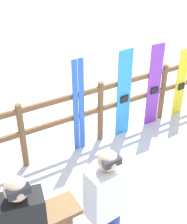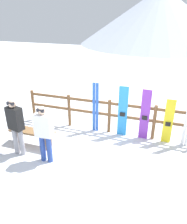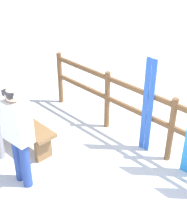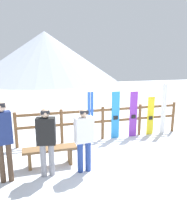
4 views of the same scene
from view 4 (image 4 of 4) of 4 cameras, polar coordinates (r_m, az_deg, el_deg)
The scene contains 12 objects.
ground_plane at distance 5.95m, azimuth 8.10°, elevation -12.63°, with size 40.00×40.00×0.00m, color white.
mountain_backdrop at distance 28.70m, azimuth -12.49°, elevation 13.97°, with size 18.00×18.00×6.00m.
fence at distance 7.26m, azimuth 2.43°, elevation -2.05°, with size 5.59×0.10×1.11m.
bench at distance 5.64m, azimuth -11.30°, elevation -10.29°, with size 1.33×0.36×0.48m.
person_black at distance 4.98m, azimuth -12.23°, elevation -6.57°, with size 0.45×0.31×1.59m.
person_navy at distance 4.95m, azimuth -22.59°, elevation -5.39°, with size 0.40×0.28×1.81m.
person_white at distance 5.07m, azimuth -2.51°, elevation -6.30°, with size 0.45×0.27×1.54m.
ski_pair_blue at distance 7.04m, azimuth -0.79°, elevation -1.28°, with size 0.20×0.02×1.62m.
snowboard_blue at distance 7.32m, azimuth 5.75°, elevation -0.90°, with size 0.29×0.07×1.60m.
snowboard_purple at distance 7.59m, azimuth 10.36°, elevation -0.63°, with size 0.27×0.06×1.57m.
snowboard_yellow at distance 7.94m, azimuth 14.66°, elevation -1.02°, with size 0.26×0.07×1.36m.
ski_pair_white at distance 8.17m, azimuth 17.86°, elevation 0.77°, with size 0.20×0.02×1.79m.
Camera 4 is at (-2.30, -4.83, 2.60)m, focal length 35.00 mm.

